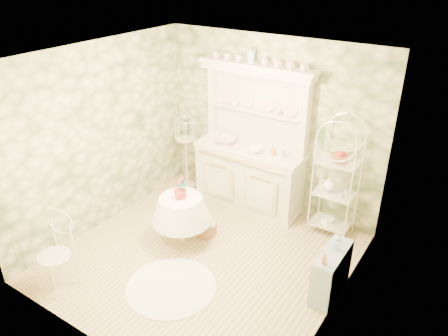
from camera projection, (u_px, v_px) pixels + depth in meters
The scene contains 22 objects.
floor at pixel (204, 257), 5.97m from camera, with size 3.60×3.60×0.00m, color tan.
ceiling at pixel (199, 58), 4.75m from camera, with size 3.60×3.60×0.00m, color white.
wall_left at pixel (100, 138), 6.25m from camera, with size 3.60×3.60×0.00m, color beige.
wall_right at pixel (343, 212), 4.47m from camera, with size 3.60×3.60×0.00m, color beige.
wall_back at pixel (271, 125), 6.70m from camera, with size 3.60×3.60×0.00m, color beige.
wall_front at pixel (86, 242), 4.02m from camera, with size 3.60×3.60×0.00m, color beige.
kitchen_dresser at pixel (250, 140), 6.68m from camera, with size 1.87×0.61×2.29m, color silver.
bakers_rack at pixel (336, 181), 6.12m from camera, with size 0.53×0.38×1.71m, color white.
side_shelf at pixel (331, 273), 5.21m from camera, with size 0.26×0.71×0.61m, color #8DA9BB.
round_table at pixel (182, 222), 6.16m from camera, with size 0.59×0.59×0.65m, color white.
cafe_chair at pixel (54, 255), 5.26m from camera, with size 0.43×0.43×0.94m, color white.
birdcage_stand at pixel (186, 149), 7.41m from camera, with size 0.35×0.35×1.47m, color white.
floor_basket at pixel (205, 227), 6.41m from camera, with size 0.32×0.32×0.21m, color #9F6A4A.
lace_rug at pixel (171, 287), 5.42m from camera, with size 1.12×1.12×0.01m, color white.
bowl_floral at pixel (226, 142), 6.93m from camera, with size 0.34×0.34×0.08m, color white.
bowl_white at pixel (254, 152), 6.61m from camera, with size 0.25×0.25×0.08m, color white.
cup_left at pixel (234, 104), 6.79m from camera, with size 0.13×0.13×0.10m, color white.
cup_right at pixel (277, 113), 6.39m from camera, with size 0.09×0.09×0.08m, color white.
potted_geranium at pixel (182, 189), 5.92m from camera, with size 0.14×0.10×0.27m, color #3F7238.
bottle_amber at pixel (324, 259), 4.85m from camera, with size 0.06×0.06×0.15m, color #C0703D.
bottle_blue at pixel (336, 247), 5.09m from camera, with size 0.05×0.05×0.11m, color #82B0DB.
bottle_glass at pixel (338, 238), 5.26m from camera, with size 0.06×0.06×0.08m, color silver.
Camera 1 is at (2.87, -3.84, 3.76)m, focal length 35.00 mm.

